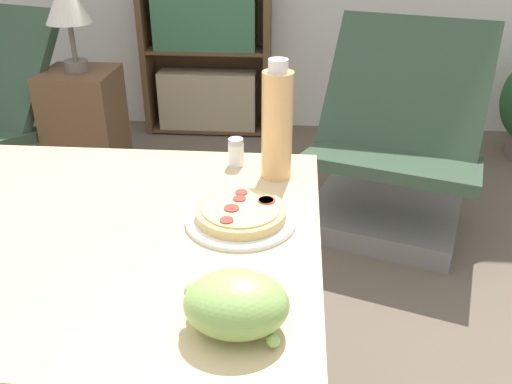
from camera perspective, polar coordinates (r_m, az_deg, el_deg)
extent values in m
cube|color=#D1B27F|center=(1.16, -19.24, -4.25)|extent=(1.02, 0.79, 0.03)
cylinder|color=#D1B27F|center=(1.56, 3.44, -10.10)|extent=(0.06, 0.06, 0.71)
cylinder|color=white|center=(1.10, -1.59, -2.89)|extent=(0.23, 0.23, 0.01)
cylinder|color=#DBB26B|center=(1.10, -1.60, -2.21)|extent=(0.18, 0.18, 0.02)
cylinder|color=#EACC7A|center=(1.09, -1.61, -1.67)|extent=(0.16, 0.16, 0.00)
cylinder|color=#A83328|center=(1.11, 1.04, -0.88)|extent=(0.03, 0.03, 0.00)
cylinder|color=#A83328|center=(1.14, -1.54, -0.03)|extent=(0.03, 0.03, 0.00)
cylinder|color=#A83328|center=(1.04, -3.11, -2.97)|extent=(0.03, 0.03, 0.00)
cylinder|color=#A83328|center=(1.08, -2.59, -1.71)|extent=(0.03, 0.03, 0.00)
cylinder|color=#A83328|center=(1.11, 1.17, -0.88)|extent=(0.03, 0.03, 0.00)
cylinder|color=#A83328|center=(1.12, -1.75, -0.69)|extent=(0.03, 0.03, 0.00)
ellipsoid|color=#93BC5B|center=(0.82, -2.08, -11.69)|extent=(0.16, 0.12, 0.09)
sphere|color=#93BC5B|center=(0.84, 0.41, -12.18)|extent=(0.03, 0.03, 0.03)
sphere|color=#93BC5B|center=(0.81, 1.80, -15.38)|extent=(0.02, 0.02, 0.02)
sphere|color=#93BC5B|center=(0.82, -1.25, -13.13)|extent=(0.02, 0.02, 0.02)
sphere|color=#93BC5B|center=(0.83, -3.60, -12.24)|extent=(0.03, 0.03, 0.03)
sphere|color=#93BC5B|center=(0.81, -3.51, -13.05)|extent=(0.03, 0.03, 0.03)
sphere|color=#93BC5B|center=(0.84, -6.74, -10.41)|extent=(0.03, 0.03, 0.03)
sphere|color=#93BC5B|center=(0.83, 1.02, -11.52)|extent=(0.02, 0.02, 0.02)
sphere|color=#93BC5B|center=(0.85, -2.64, -11.48)|extent=(0.02, 0.02, 0.02)
sphere|color=#93BC5B|center=(0.86, -6.17, -10.46)|extent=(0.03, 0.03, 0.03)
cylinder|color=#EFB270|center=(1.24, 2.23, 6.94)|extent=(0.07, 0.07, 0.25)
cylinder|color=white|center=(1.20, 2.35, 13.17)|extent=(0.04, 0.04, 0.03)
cylinder|color=white|center=(1.34, -2.12, 3.96)|extent=(0.04, 0.04, 0.06)
cylinder|color=#B7B7BC|center=(1.32, -2.14, 5.34)|extent=(0.04, 0.04, 0.01)
cube|color=slate|center=(2.55, 13.23, -2.53)|extent=(0.78, 0.72, 0.10)
cube|color=#334733|center=(2.35, 14.27, 3.07)|extent=(0.82, 0.70, 0.14)
cube|color=#334733|center=(2.54, 15.58, 10.72)|extent=(0.79, 0.61, 0.55)
cube|color=brown|center=(3.50, -11.84, 18.56)|extent=(0.04, 0.24, 1.55)
cube|color=brown|center=(3.38, 1.23, 18.77)|extent=(0.04, 0.24, 1.55)
cube|color=brown|center=(3.53, -5.11, 19.08)|extent=(0.79, 0.01, 1.55)
cube|color=brown|center=(3.61, -4.89, 6.87)|extent=(0.72, 0.23, 0.02)
cube|color=tan|center=(3.53, -5.06, 9.66)|extent=(0.61, 0.17, 0.36)
cube|color=brown|center=(3.47, -5.24, 14.66)|extent=(0.72, 0.23, 0.02)
cube|color=#3D704C|center=(3.41, -5.43, 17.72)|extent=(0.61, 0.17, 0.36)
cube|color=brown|center=(2.87, -17.40, 6.13)|extent=(0.34, 0.34, 0.61)
cylinder|color=#665B51|center=(2.78, -18.38, 12.50)|extent=(0.11, 0.11, 0.05)
cylinder|color=#665B51|center=(2.75, -18.74, 14.72)|extent=(0.02, 0.02, 0.17)
cone|color=beige|center=(2.72, -19.37, 18.56)|extent=(0.21, 0.21, 0.21)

